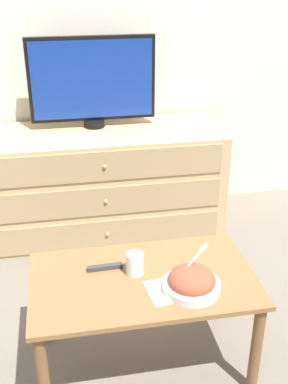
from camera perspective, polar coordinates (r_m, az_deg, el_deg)
ground_plane at (r=3.37m, az=-5.04°, el=-1.54°), size 12.00×12.00×0.00m
wall_back at (r=3.02m, az=-6.12°, el=21.07°), size 12.00×0.05×2.60m
dresser at (r=2.96m, az=-5.12°, el=1.26°), size 1.45×0.56×0.64m
tv at (r=2.85m, az=-6.15°, el=12.97°), size 0.73×0.12×0.53m
coffee_table at (r=1.94m, az=-0.11°, el=-11.78°), size 0.88×0.51×0.44m
takeout_bowl at (r=1.83m, az=5.67°, el=-10.56°), size 0.22×0.22×0.18m
drink_cup at (r=1.90m, az=-0.99°, el=-8.63°), size 0.07×0.07×0.09m
napkin at (r=1.84m, az=2.87°, el=-11.56°), size 0.17×0.17×0.00m
remote_control at (r=1.95m, az=-4.67°, el=-8.87°), size 0.14×0.03×0.02m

